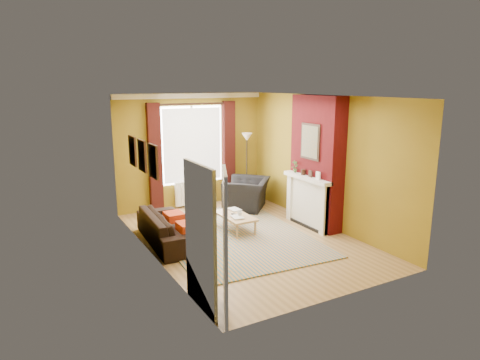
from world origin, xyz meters
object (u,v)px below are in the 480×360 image
at_px(floor_lamp, 247,148).
at_px(wicker_stool, 207,199).
at_px(sofa, 169,228).
at_px(armchair, 247,194).
at_px(coffee_table, 235,216).

bearing_deg(floor_lamp, wicker_stool, 173.17).
relative_size(sofa, armchair, 1.78).
bearing_deg(coffee_table, wicker_stool, 82.91).
height_order(armchair, wicker_stool, armchair).
xyz_separation_m(sofa, coffee_table, (1.44, -0.03, 0.02)).
height_order(sofa, armchair, armchair).
relative_size(armchair, floor_lamp, 0.63).
height_order(coffee_table, floor_lamp, floor_lamp).
bearing_deg(sofa, armchair, -59.85).
distance_m(sofa, armchair, 2.77).
bearing_deg(wicker_stool, armchair, -36.74).
xyz_separation_m(armchair, wicker_stool, (-0.81, 0.60, -0.16)).
bearing_deg(wicker_stool, coffee_table, -96.54).
relative_size(armchair, coffee_table, 1.08).
distance_m(sofa, wicker_stool, 2.49).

